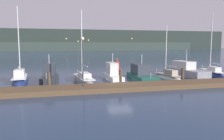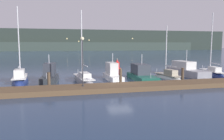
{
  "view_description": "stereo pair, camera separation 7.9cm",
  "coord_description": "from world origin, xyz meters",
  "px_view_note": "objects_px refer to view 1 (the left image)",
  "views": [
    {
      "loc": [
        -5.87,
        -21.11,
        4.17
      ],
      "look_at": [
        0.0,
        3.49,
        1.2
      ],
      "focal_mm": 35.0,
      "sensor_mm": 36.0,
      "label": 1
    },
    {
      "loc": [
        -5.79,
        -21.13,
        4.17
      ],
      "look_at": [
        0.0,
        3.49,
        1.2
      ],
      "focal_mm": 35.0,
      "sensor_mm": 36.0,
      "label": 2
    }
  ],
  "objects_px": {
    "channel_buoy": "(117,65)",
    "motorboat_berth_8": "(186,73)",
    "sailboat_berth_9": "(211,75)",
    "dock_lamppost": "(83,54)",
    "motorboat_berth_3": "(50,79)",
    "sailboat_berth_7": "(168,78)",
    "sailboat_berth_4": "(83,81)",
    "sailboat_berth_2": "(20,81)",
    "motorboat_berth_6": "(142,77)",
    "motorboat_berth_5": "(113,77)"
  },
  "relations": [
    {
      "from": "sailboat_berth_4",
      "to": "channel_buoy",
      "type": "height_order",
      "value": "sailboat_berth_4"
    },
    {
      "from": "sailboat_berth_2",
      "to": "motorboat_berth_3",
      "type": "distance_m",
      "value": 3.34
    },
    {
      "from": "sailboat_berth_9",
      "to": "dock_lamppost",
      "type": "xyz_separation_m",
      "value": [
        -17.55,
        -5.51,
        3.24
      ]
    },
    {
      "from": "sailboat_berth_4",
      "to": "sailboat_berth_9",
      "type": "xyz_separation_m",
      "value": [
        17.0,
        0.32,
        0.03
      ]
    },
    {
      "from": "motorboat_berth_5",
      "to": "motorboat_berth_8",
      "type": "distance_m",
      "value": 10.47
    },
    {
      "from": "sailboat_berth_2",
      "to": "motorboat_berth_5",
      "type": "height_order",
      "value": "sailboat_berth_2"
    },
    {
      "from": "sailboat_berth_2",
      "to": "sailboat_berth_7",
      "type": "bearing_deg",
      "value": -3.88
    },
    {
      "from": "sailboat_berth_7",
      "to": "motorboat_berth_5",
      "type": "bearing_deg",
      "value": 173.43
    },
    {
      "from": "sailboat_berth_4",
      "to": "channel_buoy",
      "type": "relative_size",
      "value": 4.93
    },
    {
      "from": "sailboat_berth_4",
      "to": "dock_lamppost",
      "type": "bearing_deg",
      "value": -96.08
    },
    {
      "from": "sailboat_berth_7",
      "to": "dock_lamppost",
      "type": "relative_size",
      "value": 1.6
    },
    {
      "from": "sailboat_berth_4",
      "to": "sailboat_berth_7",
      "type": "relative_size",
      "value": 1.25
    },
    {
      "from": "sailboat_berth_2",
      "to": "dock_lamppost",
      "type": "bearing_deg",
      "value": -43.81
    },
    {
      "from": "motorboat_berth_8",
      "to": "sailboat_berth_9",
      "type": "bearing_deg",
      "value": -21.1
    },
    {
      "from": "motorboat_berth_5",
      "to": "sailboat_berth_7",
      "type": "bearing_deg",
      "value": -6.57
    },
    {
      "from": "motorboat_berth_3",
      "to": "dock_lamppost",
      "type": "height_order",
      "value": "dock_lamppost"
    },
    {
      "from": "sailboat_berth_4",
      "to": "sailboat_berth_2",
      "type": "bearing_deg",
      "value": 173.14
    },
    {
      "from": "sailboat_berth_7",
      "to": "sailboat_berth_4",
      "type": "bearing_deg",
      "value": 178.1
    },
    {
      "from": "motorboat_berth_3",
      "to": "motorboat_berth_6",
      "type": "height_order",
      "value": "motorboat_berth_3"
    },
    {
      "from": "motorboat_berth_3",
      "to": "sailboat_berth_9",
      "type": "bearing_deg",
      "value": 1.62
    },
    {
      "from": "motorboat_berth_3",
      "to": "sailboat_berth_7",
      "type": "distance_m",
      "value": 13.95
    },
    {
      "from": "motorboat_berth_5",
      "to": "sailboat_berth_9",
      "type": "bearing_deg",
      "value": -0.49
    },
    {
      "from": "motorboat_berth_3",
      "to": "motorboat_berth_6",
      "type": "bearing_deg",
      "value": 0.41
    },
    {
      "from": "motorboat_berth_8",
      "to": "sailboat_berth_7",
      "type": "bearing_deg",
      "value": -153.24
    },
    {
      "from": "sailboat_berth_9",
      "to": "dock_lamppost",
      "type": "height_order",
      "value": "sailboat_berth_9"
    },
    {
      "from": "sailboat_berth_9",
      "to": "dock_lamppost",
      "type": "bearing_deg",
      "value": -162.56
    },
    {
      "from": "motorboat_berth_5",
      "to": "motorboat_berth_8",
      "type": "height_order",
      "value": "motorboat_berth_8"
    },
    {
      "from": "motorboat_berth_3",
      "to": "dock_lamppost",
      "type": "bearing_deg",
      "value": -57.72
    },
    {
      "from": "sailboat_berth_2",
      "to": "motorboat_berth_3",
      "type": "xyz_separation_m",
      "value": [
        3.15,
        -1.08,
        0.26
      ]
    },
    {
      "from": "motorboat_berth_6",
      "to": "sailboat_berth_9",
      "type": "relative_size",
      "value": 0.72
    },
    {
      "from": "motorboat_berth_5",
      "to": "motorboat_berth_8",
      "type": "bearing_deg",
      "value": 5.85
    },
    {
      "from": "motorboat_berth_3",
      "to": "sailboat_berth_2",
      "type": "bearing_deg",
      "value": 161.07
    },
    {
      "from": "motorboat_berth_6",
      "to": "sailboat_berth_7",
      "type": "height_order",
      "value": "sailboat_berth_7"
    },
    {
      "from": "sailboat_berth_4",
      "to": "dock_lamppost",
      "type": "height_order",
      "value": "sailboat_berth_4"
    },
    {
      "from": "motorboat_berth_8",
      "to": "sailboat_berth_9",
      "type": "xyz_separation_m",
      "value": [
        3.06,
        -1.18,
        -0.27
      ]
    },
    {
      "from": "motorboat_berth_3",
      "to": "dock_lamppost",
      "type": "distance_m",
      "value": 6.54
    },
    {
      "from": "dock_lamppost",
      "to": "motorboat_berth_3",
      "type": "bearing_deg",
      "value": 122.28
    },
    {
      "from": "sailboat_berth_7",
      "to": "motorboat_berth_8",
      "type": "xyz_separation_m",
      "value": [
        3.66,
        1.85,
        0.26
      ]
    },
    {
      "from": "motorboat_berth_5",
      "to": "channel_buoy",
      "type": "bearing_deg",
      "value": 72.69
    },
    {
      "from": "channel_buoy",
      "to": "motorboat_berth_8",
      "type": "bearing_deg",
      "value": -54.71
    },
    {
      "from": "sailboat_berth_7",
      "to": "motorboat_berth_8",
      "type": "relative_size",
      "value": 0.92
    },
    {
      "from": "sailboat_berth_2",
      "to": "channel_buoy",
      "type": "bearing_deg",
      "value": 37.56
    },
    {
      "from": "motorboat_berth_5",
      "to": "sailboat_berth_9",
      "type": "relative_size",
      "value": 0.58
    },
    {
      "from": "sailboat_berth_4",
      "to": "motorboat_berth_5",
      "type": "bearing_deg",
      "value": 7.1
    },
    {
      "from": "motorboat_berth_3",
      "to": "motorboat_berth_8",
      "type": "height_order",
      "value": "motorboat_berth_8"
    },
    {
      "from": "sailboat_berth_7",
      "to": "motorboat_berth_6",
      "type": "bearing_deg",
      "value": 177.34
    },
    {
      "from": "motorboat_berth_3",
      "to": "channel_buoy",
      "type": "bearing_deg",
      "value": 47.71
    },
    {
      "from": "dock_lamppost",
      "to": "sailboat_berth_7",
      "type": "bearing_deg",
      "value": 24.13
    },
    {
      "from": "dock_lamppost",
      "to": "sailboat_berth_9",
      "type": "bearing_deg",
      "value": 17.44
    },
    {
      "from": "sailboat_berth_2",
      "to": "motorboat_berth_8",
      "type": "bearing_deg",
      "value": 1.89
    }
  ]
}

